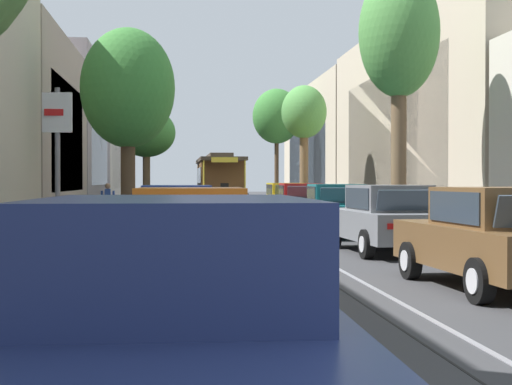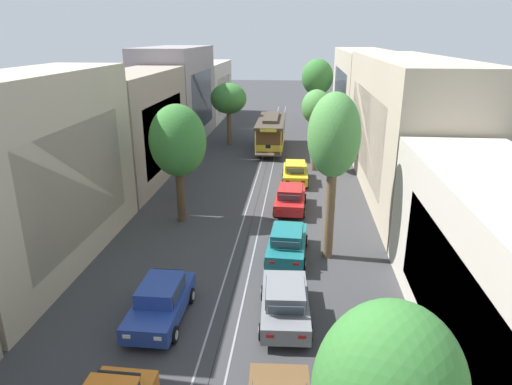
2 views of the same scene
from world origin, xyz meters
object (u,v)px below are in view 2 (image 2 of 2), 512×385
at_px(street_tree_kerb_left_second, 178,142).
at_px(street_tree_kerb_right_second, 334,139).
at_px(parked_car_red_fifth_right, 290,198).
at_px(parked_car_yellow_sixth_right, 295,172).
at_px(parked_car_grey_mid_right, 285,302).
at_px(cable_car_trolley, 271,132).
at_px(pedestrian_on_left_pavement, 180,187).
at_px(street_tree_kerb_right_mid, 316,109).
at_px(street_tree_kerb_right_fourth, 317,78).
at_px(street_tree_kerb_left_mid, 229,99).
at_px(parked_car_teal_fourth_right, 287,243).
at_px(parked_car_blue_mid_left, 161,301).

xyz_separation_m(street_tree_kerb_left_second, street_tree_kerb_right_second, (8.53, -3.99, 1.24)).
relative_size(parked_car_red_fifth_right, parked_car_yellow_sixth_right, 1.00).
distance_m(parked_car_grey_mid_right, street_tree_kerb_left_second, 12.33).
relative_size(street_tree_kerb_left_second, cable_car_trolley, 0.77).
bearing_deg(pedestrian_on_left_pavement, parked_car_red_fifth_right, -9.47).
height_order(street_tree_kerb_right_second, street_tree_kerb_right_mid, street_tree_kerb_right_second).
xyz_separation_m(parked_car_grey_mid_right, street_tree_kerb_right_fourth, (2.18, 36.11, 5.44)).
distance_m(parked_car_red_fifth_right, street_tree_kerb_left_second, 8.02).
xyz_separation_m(cable_car_trolley, pedestrian_on_left_pavement, (-5.26, -15.08, -0.77)).
bearing_deg(street_tree_kerb_left_mid, parked_car_red_fifth_right, -69.71).
bearing_deg(parked_car_yellow_sixth_right, cable_car_trolley, 103.33).
distance_m(parked_car_red_fifth_right, street_tree_kerb_right_mid, 10.42).
xyz_separation_m(parked_car_teal_fourth_right, street_tree_kerb_right_mid, (1.73, 15.96, 4.28)).
bearing_deg(parked_car_blue_mid_left, street_tree_kerb_right_mid, 73.36).
height_order(parked_car_blue_mid_left, cable_car_trolley, cable_car_trolley).
xyz_separation_m(parked_car_blue_mid_left, parked_car_grey_mid_right, (4.86, 0.44, 0.00)).
distance_m(parked_car_red_fifth_right, street_tree_kerb_right_fourth, 24.82).
height_order(parked_car_blue_mid_left, street_tree_kerb_left_mid, street_tree_kerb_left_mid).
height_order(parked_car_red_fifth_right, cable_car_trolley, cable_car_trolley).
relative_size(street_tree_kerb_left_second, pedestrian_on_left_pavement, 4.44).
relative_size(parked_car_teal_fourth_right, street_tree_kerb_left_second, 0.63).
height_order(parked_car_blue_mid_left, pedestrian_on_left_pavement, pedestrian_on_left_pavement).
xyz_separation_m(parked_car_teal_fourth_right, street_tree_kerb_right_second, (2.05, 0.24, 5.30)).
distance_m(street_tree_kerb_right_second, cable_car_trolley, 23.53).
xyz_separation_m(parked_car_teal_fourth_right, street_tree_kerb_left_mid, (-6.67, 24.66, 3.80)).
xyz_separation_m(parked_car_teal_fourth_right, cable_car_trolley, (-2.26, 22.95, 0.86)).
height_order(street_tree_kerb_left_second, street_tree_kerb_right_fourth, street_tree_kerb_right_fourth).
bearing_deg(parked_car_grey_mid_right, street_tree_kerb_left_mid, 102.66).
bearing_deg(street_tree_kerb_left_second, parked_car_red_fifth_right, 20.14).
height_order(parked_car_yellow_sixth_right, street_tree_kerb_right_mid, street_tree_kerb_right_mid).
bearing_deg(street_tree_kerb_right_fourth, pedestrian_on_left_pavement, -113.16).
bearing_deg(parked_car_yellow_sixth_right, street_tree_kerb_left_mid, 119.47).
bearing_deg(cable_car_trolley, street_tree_kerb_left_mid, 158.79).
distance_m(parked_car_red_fifth_right, cable_car_trolley, 16.51).
bearing_deg(parked_car_red_fifth_right, street_tree_kerb_left_mid, 110.29).
height_order(parked_car_grey_mid_right, parked_car_teal_fourth_right, same).
bearing_deg(pedestrian_on_left_pavement, street_tree_kerb_left_mid, 87.10).
bearing_deg(parked_car_grey_mid_right, parked_car_teal_fourth_right, 90.84).
relative_size(street_tree_kerb_right_mid, street_tree_kerb_right_fourth, 0.80).
relative_size(parked_car_teal_fourth_right, street_tree_kerb_right_second, 0.53).
height_order(parked_car_red_fifth_right, parked_car_yellow_sixth_right, same).
height_order(street_tree_kerb_right_fourth, pedestrian_on_left_pavement, street_tree_kerb_right_fourth).
bearing_deg(street_tree_kerb_right_mid, parked_car_red_fifth_right, -100.48).
relative_size(street_tree_kerb_right_fourth, pedestrian_on_left_pavement, 5.19).
relative_size(parked_car_teal_fourth_right, cable_car_trolley, 0.48).
bearing_deg(cable_car_trolley, parked_car_yellow_sixth_right, -76.67).
bearing_deg(street_tree_kerb_left_mid, street_tree_kerb_right_mid, -46.01).
bearing_deg(parked_car_yellow_sixth_right, parked_car_grey_mid_right, -90.49).
xyz_separation_m(parked_car_red_fifth_right, street_tree_kerb_right_second, (2.04, -6.37, 5.30)).
bearing_deg(cable_car_trolley, pedestrian_on_left_pavement, -109.24).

